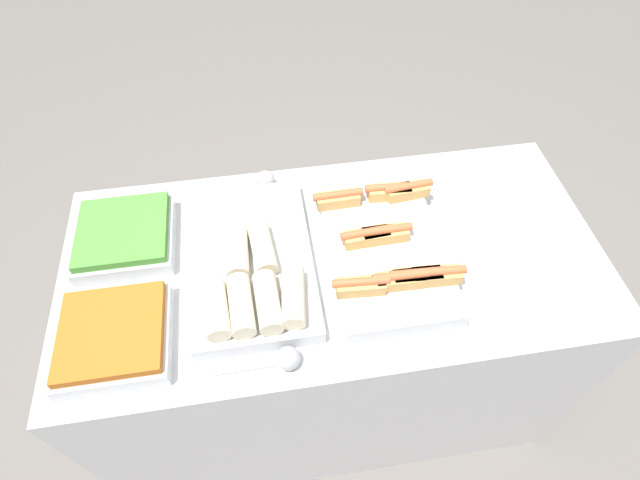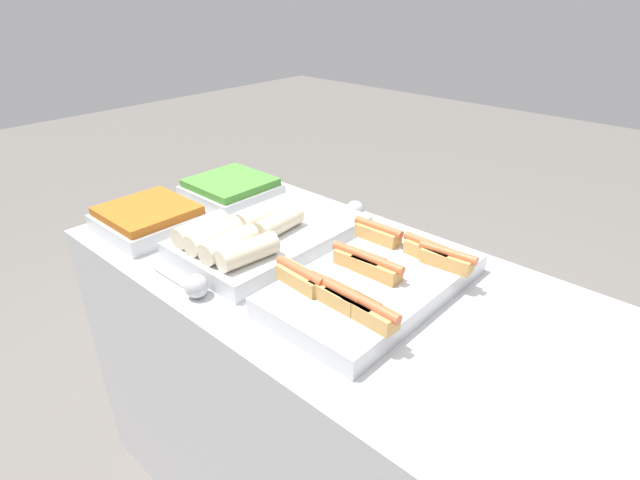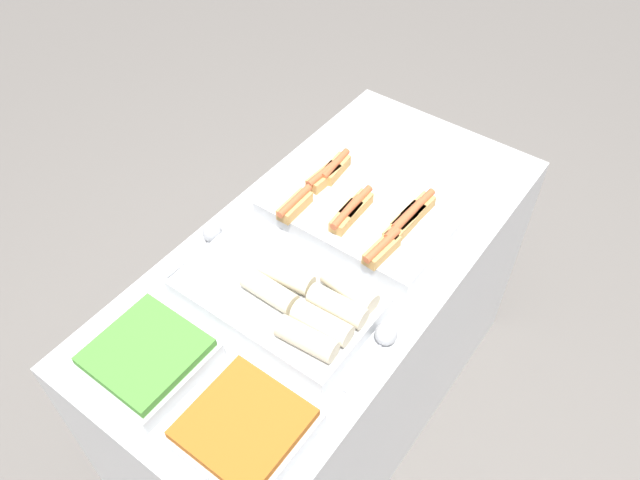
% 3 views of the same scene
% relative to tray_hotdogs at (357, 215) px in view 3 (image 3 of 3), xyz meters
% --- Properties ---
extents(ground_plane, '(12.00, 12.00, 0.00)m').
position_rel_tray_hotdogs_xyz_m(ground_plane, '(-0.14, 0.00, -0.94)').
color(ground_plane, slate).
extents(counter, '(1.49, 0.72, 0.91)m').
position_rel_tray_hotdogs_xyz_m(counter, '(-0.14, 0.00, -0.49)').
color(counter, silver).
rests_on(counter, ground_plane).
extents(tray_hotdogs, '(0.35, 0.54, 0.10)m').
position_rel_tray_hotdogs_xyz_m(tray_hotdogs, '(0.00, 0.00, 0.00)').
color(tray_hotdogs, silver).
rests_on(tray_hotdogs, counter).
extents(tray_wraps, '(0.32, 0.52, 0.11)m').
position_rel_tray_hotdogs_xyz_m(tray_wraps, '(-0.36, -0.03, 0.00)').
color(tray_wraps, silver).
rests_on(tray_wraps, counter).
extents(tray_side_front, '(0.26, 0.26, 0.07)m').
position_rel_tray_hotdogs_xyz_m(tray_side_front, '(-0.70, -0.18, -0.00)').
color(tray_side_front, silver).
rests_on(tray_side_front, counter).
extents(tray_side_back, '(0.26, 0.26, 0.07)m').
position_rel_tray_hotdogs_xyz_m(tray_side_back, '(-0.70, 0.13, -0.00)').
color(tray_side_back, silver).
rests_on(tray_side_back, counter).
extents(serving_spoon_near, '(0.21, 0.06, 0.06)m').
position_rel_tray_hotdogs_xyz_m(serving_spoon_near, '(-0.31, -0.29, -0.01)').
color(serving_spoon_near, '#B2B5BA').
rests_on(serving_spoon_near, counter).
extents(serving_spoon_far, '(0.21, 0.06, 0.06)m').
position_rel_tray_hotdogs_xyz_m(serving_spoon_far, '(-0.31, 0.30, -0.01)').
color(serving_spoon_far, '#B2B5BA').
rests_on(serving_spoon_far, counter).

